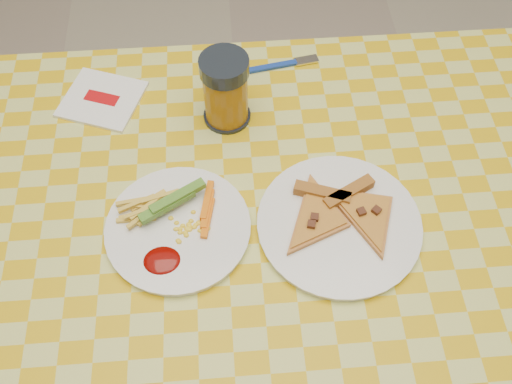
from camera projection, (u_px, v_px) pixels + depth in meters
ground at (257, 360)px, 1.58m from camera, size 8.00×8.00×0.00m
table at (257, 245)px, 1.01m from camera, size 1.28×0.88×0.76m
plate_left at (178, 229)px, 0.94m from camera, size 0.31×0.31×0.01m
plate_right at (339, 225)px, 0.94m from camera, size 0.34×0.34×0.01m
fries_veggies at (172, 216)px, 0.93m from camera, size 0.18×0.17×0.04m
pizza_slices at (340, 213)px, 0.94m from camera, size 0.26×0.22×0.02m
drink_glass at (226, 91)px, 1.02m from camera, size 0.09×0.09×0.14m
napkin at (102, 99)px, 1.10m from camera, size 0.18×0.17×0.01m
fork at (283, 64)px, 1.15m from camera, size 0.15×0.04×0.01m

